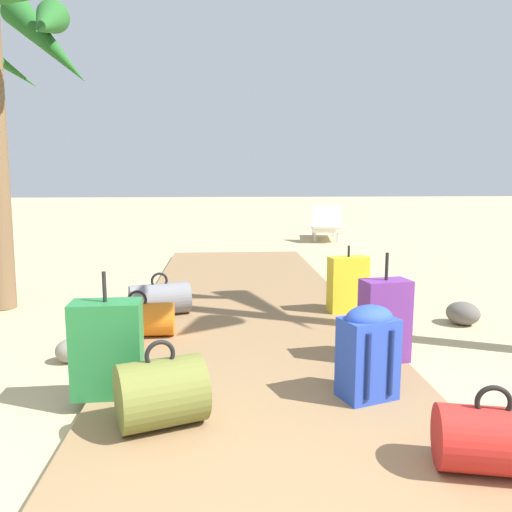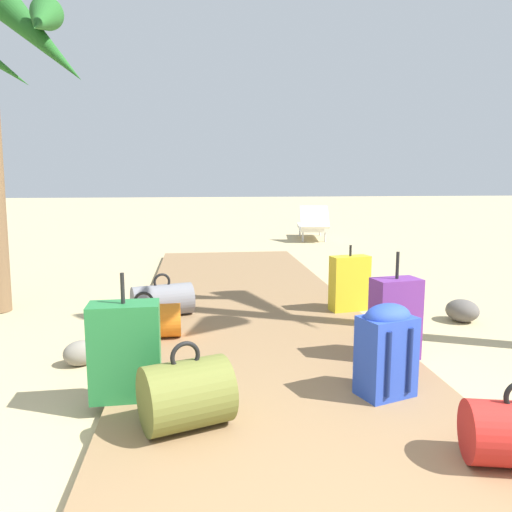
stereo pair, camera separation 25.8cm
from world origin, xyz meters
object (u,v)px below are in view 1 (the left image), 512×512
(duffel_bag_red, at_px, (491,440))
(suitcase_purple, at_px, (385,320))
(backpack_blue, at_px, (368,350))
(duffel_bag_orange, at_px, (138,319))
(duffel_bag_olive, at_px, (161,392))
(suitcase_green, at_px, (107,349))
(suitcase_yellow, at_px, (348,284))
(duffel_bag_grey, at_px, (160,299))
(lounge_chair, at_px, (325,225))

(duffel_bag_red, distance_m, suitcase_purple, 1.42)
(backpack_blue, bearing_deg, duffel_bag_orange, 140.35)
(duffel_bag_olive, height_order, suitcase_green, suitcase_green)
(duffel_bag_orange, bearing_deg, suitcase_green, -89.74)
(duffel_bag_olive, distance_m, backpack_blue, 1.24)
(suitcase_purple, bearing_deg, suitcase_yellow, 86.91)
(duffel_bag_olive, relative_size, duffel_bag_grey, 0.87)
(suitcase_purple, height_order, lounge_chair, suitcase_purple)
(suitcase_purple, relative_size, lounge_chair, 0.49)
(lounge_chair, bearing_deg, suitcase_purple, -98.57)
(lounge_chair, bearing_deg, suitcase_green, -110.51)
(duffel_bag_orange, height_order, duffel_bag_grey, duffel_bag_grey)
(duffel_bag_red, height_order, lounge_chair, lounge_chair)
(duffel_bag_olive, bearing_deg, suitcase_green, 131.78)
(suitcase_purple, distance_m, lounge_chair, 7.69)
(duffel_bag_orange, relative_size, lounge_chair, 0.37)
(suitcase_yellow, distance_m, duffel_bag_red, 2.77)
(suitcase_yellow, relative_size, backpack_blue, 1.14)
(backpack_blue, distance_m, duffel_bag_red, 0.88)
(duffel_bag_orange, distance_m, lounge_chair, 7.54)
(suitcase_yellow, xyz_separation_m, suitcase_green, (-1.94, -1.81, 0.02))
(duffel_bag_olive, xyz_separation_m, duffel_bag_grey, (-0.27, 2.22, -0.03))
(backpack_blue, distance_m, duffel_bag_grey, 2.46)
(suitcase_purple, bearing_deg, duffel_bag_orange, 159.67)
(suitcase_yellow, relative_size, duffel_bag_olive, 1.20)
(suitcase_purple, height_order, suitcase_green, suitcase_purple)
(suitcase_purple, relative_size, duffel_bag_grey, 1.26)
(suitcase_yellow, relative_size, suitcase_green, 0.85)
(suitcase_yellow, distance_m, duffel_bag_grey, 1.85)
(duffel_bag_olive, height_order, suitcase_purple, suitcase_purple)
(suitcase_yellow, height_order, duffel_bag_olive, suitcase_yellow)
(duffel_bag_olive, distance_m, duffel_bag_red, 1.63)
(duffel_bag_grey, xyz_separation_m, lounge_chair, (2.91, 6.25, 0.09))
(duffel_bag_grey, bearing_deg, duffel_bag_red, -56.89)
(duffel_bag_olive, relative_size, duffel_bag_red, 1.04)
(lounge_chair, bearing_deg, backpack_blue, -99.98)
(backpack_blue, height_order, duffel_bag_grey, backpack_blue)
(duffel_bag_red, bearing_deg, duffel_bag_grey, 123.11)
(duffel_bag_red, bearing_deg, suitcase_green, 153.42)
(suitcase_yellow, xyz_separation_m, lounge_chair, (1.07, 6.25, -0.03))
(suitcase_green, distance_m, lounge_chair, 8.61)
(lounge_chair, bearing_deg, suitcase_yellow, -99.73)
(suitcase_yellow, height_order, backpack_blue, suitcase_yellow)
(suitcase_yellow, distance_m, suitcase_purple, 1.35)
(duffel_bag_olive, xyz_separation_m, lounge_chair, (2.65, 8.47, 0.06))
(suitcase_green, xyz_separation_m, lounge_chair, (3.02, 8.06, -0.05))
(duffel_bag_olive, bearing_deg, lounge_chair, 72.65)
(suitcase_purple, relative_size, duffel_bag_orange, 1.31)
(duffel_bag_grey, relative_size, lounge_chair, 0.39)
(duffel_bag_red, relative_size, duffel_bag_orange, 0.87)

